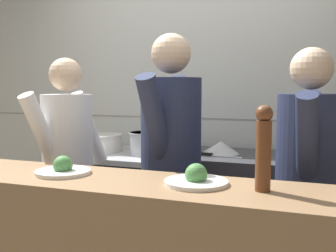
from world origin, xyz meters
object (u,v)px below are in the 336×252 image
Objects in this scene: sauce_pot at (145,143)px; chef_line at (307,187)px; chef_sous at (171,166)px; pepper_mill at (263,147)px; chefs_knife at (215,155)px; oven_range at (126,205)px; chef_head_cook at (68,167)px; stock_pot at (102,142)px; plated_dish_dessert at (196,179)px; plated_dish_appetiser at (63,169)px; mixing_bowl_steel at (221,147)px.

chef_line is at bearing -29.12° from sauce_pot.
chef_line is at bearing 4.16° from chef_sous.
chef_line reaches higher than pepper_mill.
chefs_knife is 0.87m from chef_line.
oven_range is 1.10m from chef_sous.
chef_line is (1.48, -0.04, 0.01)m from chef_head_cook.
sauce_pot is 0.15× the size of chef_sous.
stock_pot is 1.32× the size of plated_dish_dessert.
sauce_pot is 0.70m from chef_head_cook.
pepper_mill reaches higher than plated_dish_appetiser.
chef_head_cook reaches higher than chefs_knife.
chefs_knife is 0.21× the size of chef_head_cook.
stock_pot is at bearing 173.75° from sauce_pot.
mixing_bowl_steel is 1.39m from pepper_mill.
plated_dish_dessert reaches higher than mixing_bowl_steel.
chef_head_cook is (-0.28, -0.63, -0.09)m from sauce_pot.
sauce_pot is 0.75× the size of chefs_knife.
oven_range is 0.57m from sauce_pot.
plated_dish_dessert is 0.72m from chef_line.
plated_dish_appetiser reaches higher than stock_pot.
sauce_pot is 0.81m from chef_sous.
chef_sous reaches higher than stock_pot.
chef_line reaches higher than chefs_knife.
plated_dish_appetiser is at bearing -85.28° from sauce_pot.
mixing_bowl_steel is (0.99, 0.02, 0.00)m from stock_pot.
sauce_pot is 0.16× the size of chef_line.
oven_range is 2.65× the size of chefs_knife.
mixing_bowl_steel is at bearing 1.12° from oven_range.
chef_sous reaches higher than chef_line.
chef_sous is at bearing 11.46° from chef_head_cook.
sauce_pot is 1.43m from plated_dish_dessert.
stock_pot reaches higher than chefs_knife.
oven_range is 2.47× the size of stock_pot.
mixing_bowl_steel is at bearing 6.67° from sauce_pot.
stock_pot is at bearing 115.40° from chef_head_cook.
chefs_knife is (-0.01, -0.13, -0.04)m from mixing_bowl_steel.
chefs_knife is at bearing 111.38° from pepper_mill.
sauce_pot is 0.91× the size of mixing_bowl_steel.
pepper_mill is 1.47m from chef_head_cook.
chef_sous is (0.45, -0.67, -0.03)m from sauce_pot.
oven_range is at bearing 155.61° from chef_line.
chef_line reaches higher than plated_dish_dessert.
chef_line is at bearing -44.02° from chefs_knife.
mixing_bowl_steel is at bearing 109.06° from pepper_mill.
chefs_knife is (0.77, -0.12, 0.48)m from oven_range.
plated_dish_dessert is 1.20m from chef_head_cook.
plated_dish_dessert is (0.75, -1.22, 0.04)m from sauce_pot.
pepper_mill reaches higher than stock_pot.
oven_range is at bearing 103.04° from plated_dish_appetiser.
plated_dish_dessert is at bearing -82.42° from mixing_bowl_steel.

